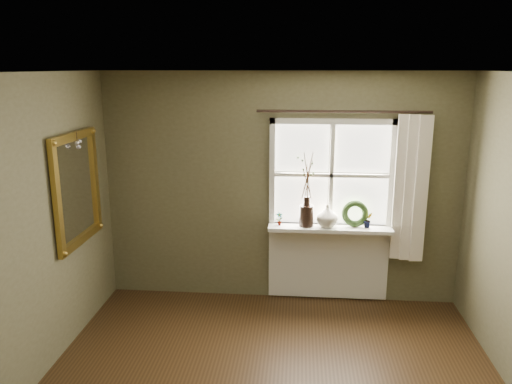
{
  "coord_description": "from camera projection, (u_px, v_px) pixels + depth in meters",
  "views": [
    {
      "loc": [
        0.19,
        -3.19,
        2.64
      ],
      "look_at": [
        -0.22,
        1.55,
        1.44
      ],
      "focal_mm": 35.0,
      "sensor_mm": 36.0,
      "label": 1
    }
  ],
  "objects": [
    {
      "name": "cream_vase",
      "position": [
        327.0,
        216.0,
        5.49
      ],
      "size": [
        0.28,
        0.28,
        0.25
      ],
      "primitive_type": "imported",
      "rotation": [
        0.0,
        0.0,
        -0.17
      ],
      "color": "beige",
      "rests_on": "window_sill"
    },
    {
      "name": "potted_plant_right",
      "position": [
        368.0,
        220.0,
        5.46
      ],
      "size": [
        0.12,
        0.11,
        0.18
      ],
      "primitive_type": "imported",
      "rotation": [
        0.0,
        0.0,
        0.32
      ],
      "color": "#28401C",
      "rests_on": "window_sill"
    },
    {
      "name": "window_sill",
      "position": [
        330.0,
        228.0,
        5.52
      ],
      "size": [
        1.36,
        0.26,
        0.04
      ],
      "primitive_type": "cube",
      "color": "white",
      "rests_on": "wall_back"
    },
    {
      "name": "window_frame",
      "position": [
        331.0,
        175.0,
        5.49
      ],
      "size": [
        1.36,
        0.06,
        1.24
      ],
      "color": "white",
      "rests_on": "wall_back"
    },
    {
      "name": "potted_plant_left",
      "position": [
        279.0,
        219.0,
        5.55
      ],
      "size": [
        0.09,
        0.08,
        0.15
      ],
      "primitive_type": "imported",
      "rotation": [
        0.0,
        0.0,
        0.42
      ],
      "color": "#28401C",
      "rests_on": "window_sill"
    },
    {
      "name": "curtain_rod",
      "position": [
        343.0,
        112.0,
        5.25
      ],
      "size": [
        1.84,
        0.03,
        0.03
      ],
      "primitive_type": "cylinder",
      "rotation": [
        0.0,
        1.57,
        0.0
      ],
      "color": "black",
      "rests_on": "wall_back"
    },
    {
      "name": "window_apron",
      "position": [
        328.0,
        262.0,
        5.74
      ],
      "size": [
        1.36,
        0.04,
        0.88
      ],
      "primitive_type": "cube",
      "color": "white",
      "rests_on": "ground"
    },
    {
      "name": "wreath",
      "position": [
        355.0,
        216.0,
        5.51
      ],
      "size": [
        0.3,
        0.14,
        0.31
      ],
      "primitive_type": "torus",
      "rotation": [
        1.36,
        0.0,
        0.04
      ],
      "color": "#28401C",
      "rests_on": "window_sill"
    },
    {
      "name": "ceiling",
      "position": [
        270.0,
        73.0,
        3.11
      ],
      "size": [
        4.5,
        4.5,
        0.0
      ],
      "primitive_type": "plane",
      "color": "silver",
      "rests_on": "ground"
    },
    {
      "name": "wall_back",
      "position": [
        281.0,
        188.0,
        5.65
      ],
      "size": [
        4.0,
        0.1,
        2.6
      ],
      "primitive_type": "cube",
      "color": "brown",
      "rests_on": "ground"
    },
    {
      "name": "curtain",
      "position": [
        410.0,
        189.0,
        5.35
      ],
      "size": [
        0.36,
        0.12,
        1.59
      ],
      "primitive_type": "cube",
      "color": "white",
      "rests_on": "wall_back"
    },
    {
      "name": "gilt_mirror",
      "position": [
        77.0,
        188.0,
        4.87
      ],
      "size": [
        0.1,
        0.93,
        1.11
      ],
      "color": "white",
      "rests_on": "wall_left"
    },
    {
      "name": "dark_jug",
      "position": [
        306.0,
        216.0,
        5.51
      ],
      "size": [
        0.18,
        0.18,
        0.24
      ],
      "primitive_type": "cylinder",
      "rotation": [
        0.0,
        0.0,
        0.13
      ],
      "color": "black",
      "rests_on": "window_sill"
    }
  ]
}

